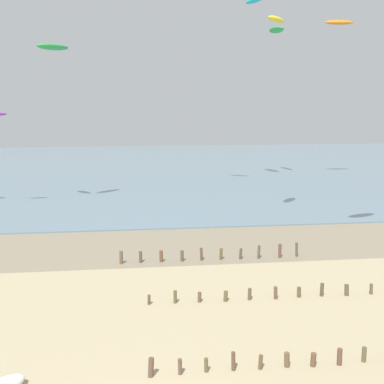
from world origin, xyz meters
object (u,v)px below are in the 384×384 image
object	(u,v)px
kite_aloft_4	(276,30)
kite_aloft_1	(339,22)
kite_aloft_7	(276,19)
kite_aloft_5	(53,47)
kite_aloft_10	(255,0)

from	to	relation	value
kite_aloft_4	kite_aloft_1	bearing A→B (deg)	65.55
kite_aloft_1	kite_aloft_7	distance (m)	23.56
kite_aloft_5	kite_aloft_10	size ratio (longest dim) A/B	0.87
kite_aloft_1	kite_aloft_4	size ratio (longest dim) A/B	1.02
kite_aloft_4	kite_aloft_5	bearing A→B (deg)	-71.09
kite_aloft_1	kite_aloft_7	world-z (taller)	kite_aloft_1
kite_aloft_4	kite_aloft_10	world-z (taller)	kite_aloft_10
kite_aloft_4	kite_aloft_7	distance (m)	22.14
kite_aloft_1	kite_aloft_5	distance (m)	32.67
kite_aloft_7	kite_aloft_5	bearing A→B (deg)	102.05
kite_aloft_5	kite_aloft_7	size ratio (longest dim) A/B	1.15
kite_aloft_7	kite_aloft_1	bearing A→B (deg)	3.07
kite_aloft_4	kite_aloft_7	xyz separation A→B (m)	(-6.17, -21.17, -2.04)
kite_aloft_1	kite_aloft_7	xyz separation A→B (m)	(-12.96, -19.48, -2.75)
kite_aloft_10	kite_aloft_7	bearing A→B (deg)	-22.79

